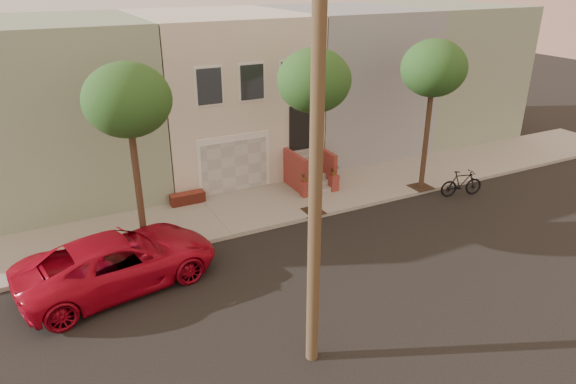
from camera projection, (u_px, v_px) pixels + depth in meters
name	position (u px, v px, depth m)	size (l,w,h in m)	color
ground	(344.00, 268.00, 16.86)	(90.00, 90.00, 0.00)	black
sidewalk	(273.00, 204.00, 21.21)	(40.00, 3.70, 0.15)	gray
house_row	(219.00, 90.00, 24.57)	(33.10, 11.70, 7.00)	beige
tree_left	(128.00, 101.00, 15.67)	(2.70, 2.57, 6.30)	#2D2116
tree_mid	(314.00, 82.00, 18.38)	(2.70, 2.57, 6.30)	#2D2116
tree_right	(434.00, 69.00, 20.68)	(2.70, 2.57, 6.30)	#2D2116
pickup_truck	(119.00, 261.00, 15.66)	(2.73, 5.92, 1.64)	#AE0A20
motorcycle	(462.00, 183.00, 22.01)	(0.53, 1.89, 1.14)	black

